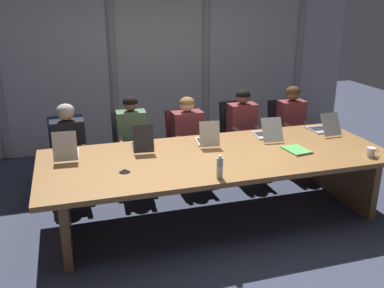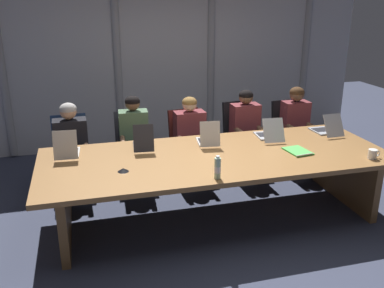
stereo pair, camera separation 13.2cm
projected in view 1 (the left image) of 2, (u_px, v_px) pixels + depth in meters
The scene contains 22 objects.
ground_plane at pixel (216, 215), 4.76m from camera, with size 13.04×13.04×0.00m, color #383D51.
conference_table at pixel (217, 167), 4.57m from camera, with size 3.71×1.42×0.73m.
curtain_backdrop at pixel (161, 58), 6.67m from camera, with size 6.52×0.17×2.83m.
laptop_left_end at pixel (66, 152), 4.43m from camera, with size 0.26×0.40×0.31m.
laptop_left_mid at pixel (143, 144), 4.67m from camera, with size 0.25×0.41×0.31m.
laptop_center at pixel (207, 139), 4.84m from camera, with size 0.27×0.39×0.30m.
laptop_right_mid at pixel (267, 133), 5.05m from camera, with size 0.28×0.47×0.27m.
laptop_right_end at pixel (323, 128), 5.26m from camera, with size 0.25×0.45×0.27m.
office_chair_left_end at pixel (70, 164), 5.30m from camera, with size 0.60×0.60×0.93m.
office_chair_left_mid at pixel (132, 158), 5.51m from camera, with size 0.60×0.60×0.92m.
office_chair_center at pixel (186, 153), 5.72m from camera, with size 0.60×0.61×0.90m.
office_chair_right_mid at pixel (239, 146), 5.92m from camera, with size 0.60×0.60×0.96m.
office_chair_right_end at pixel (286, 142), 6.12m from camera, with size 0.60×0.60×0.93m.
person_left_end at pixel (69, 145), 5.07m from camera, with size 0.42×0.55×1.13m.
person_left_mid at pixel (132, 139), 5.27m from camera, with size 0.39×0.56×1.17m.
person_center at pixel (189, 135), 5.47m from camera, with size 0.41×0.56×1.12m.
person_right_mid at pixel (244, 128), 5.68m from camera, with size 0.39×0.55×1.17m.
person_right_end at pixel (294, 123), 5.88m from camera, with size 0.37×0.55×1.17m.
water_bottle_secondary at pixel (220, 168), 3.91m from camera, with size 0.06×0.06×0.22m.
coffee_mug_near at pixel (371, 152), 4.45m from camera, with size 0.14×0.09×0.10m.
conference_mic_left_side at pixel (125, 171), 4.06m from camera, with size 0.11×0.11×0.04m, color black.
spiral_notepad at pixel (297, 150), 4.63m from camera, with size 0.25×0.33×0.03m.
Camera 1 is at (-1.47, -3.97, 2.33)m, focal length 39.61 mm.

